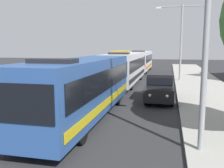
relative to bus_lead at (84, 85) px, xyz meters
name	(u,v)px	position (x,y,z in m)	size (l,w,h in m)	color
bus_lead	(84,85)	(0.00, 0.00, 0.00)	(2.58, 11.46, 3.21)	#284C8C
bus_second_in_line	(126,67)	(0.00, 12.63, 0.00)	(2.58, 12.17, 3.21)	silver
bus_middle	(141,60)	(0.00, 26.19, 0.00)	(2.58, 11.81, 3.21)	silver
white_suv	(160,85)	(3.70, 5.20, -0.66)	(1.86, 5.11, 1.90)	black
box_truck_oncoming	(121,60)	(-3.30, 26.58, 0.01)	(2.35, 7.17, 3.15)	maroon
streetlamp_mid	(181,35)	(5.40, 15.33, 3.29)	(5.41, 0.28, 7.90)	gray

